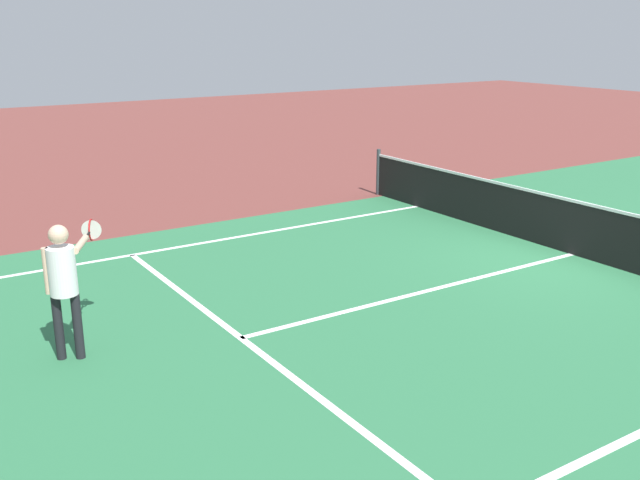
# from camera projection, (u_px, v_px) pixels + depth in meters

# --- Properties ---
(ground_plane) EXTENTS (60.00, 60.00, 0.00)m
(ground_plane) POSITION_uv_depth(u_px,v_px,m) (572.00, 254.00, 12.47)
(ground_plane) COLOR brown
(court_surface_inbounds) EXTENTS (10.62, 24.40, 0.00)m
(court_surface_inbounds) POSITION_uv_depth(u_px,v_px,m) (572.00, 254.00, 12.46)
(court_surface_inbounds) COLOR #2D7247
(court_surface_inbounds) RESTS_ON ground_plane
(line_sideline_left) EXTENTS (0.10, 11.89, 0.01)m
(line_sideline_left) POSITION_uv_depth(u_px,v_px,m) (157.00, 251.00, 12.66)
(line_sideline_left) COLOR white
(line_sideline_left) RESTS_ON ground_plane
(line_service_near) EXTENTS (8.22, 0.10, 0.01)m
(line_service_near) POSITION_uv_depth(u_px,v_px,m) (241.00, 338.00, 9.12)
(line_service_near) COLOR white
(line_service_near) RESTS_ON ground_plane
(line_center_service) EXTENTS (0.10, 6.40, 0.01)m
(line_center_service) POSITION_uv_depth(u_px,v_px,m) (432.00, 290.00, 10.79)
(line_center_service) COLOR white
(line_center_service) RESTS_ON ground_plane
(net) EXTENTS (11.12, 0.09, 1.07)m
(net) POSITION_uv_depth(u_px,v_px,m) (575.00, 227.00, 12.32)
(net) COLOR #33383D
(net) RESTS_ON ground_plane
(player_near) EXTENTS (1.01, 0.87, 1.64)m
(player_near) POSITION_uv_depth(u_px,v_px,m) (64.00, 276.00, 8.31)
(player_near) COLOR black
(player_near) RESTS_ON ground_plane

